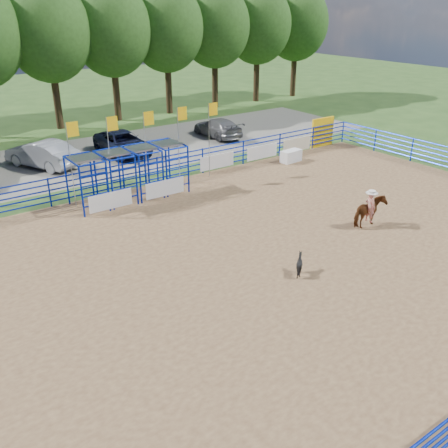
% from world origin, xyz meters
% --- Properties ---
extents(ground, '(120.00, 120.00, 0.00)m').
position_xyz_m(ground, '(0.00, 0.00, 0.00)').
color(ground, '#3C5E25').
rests_on(ground, ground).
extents(arena_dirt, '(30.00, 20.00, 0.02)m').
position_xyz_m(arena_dirt, '(0.00, 0.00, 0.01)').
color(arena_dirt, olive).
rests_on(arena_dirt, ground).
extents(gravel_strip, '(40.00, 10.00, 0.01)m').
position_xyz_m(gravel_strip, '(0.00, 17.00, 0.01)').
color(gravel_strip, slate).
rests_on(gravel_strip, ground).
extents(announcer_table, '(1.44, 0.77, 0.74)m').
position_xyz_m(announcer_table, '(8.74, 8.61, 0.39)').
color(announcer_table, white).
rests_on(announcer_table, arena_dirt).
extents(horse_and_rider, '(1.68, 0.83, 2.41)m').
position_xyz_m(horse_and_rider, '(4.88, -0.69, 0.85)').
color(horse_and_rider, '#5F3013').
rests_on(horse_and_rider, arena_dirt).
extents(calf, '(0.71, 0.64, 0.77)m').
position_xyz_m(calf, '(-0.62, -1.99, 0.41)').
color(calf, black).
rests_on(calf, arena_dirt).
extents(car_b, '(3.63, 5.22, 1.63)m').
position_xyz_m(car_b, '(-4.27, 16.71, 0.83)').
color(car_b, gray).
rests_on(car_b, gravel_strip).
extents(car_c, '(2.49, 5.27, 1.46)m').
position_xyz_m(car_c, '(0.94, 16.44, 0.74)').
color(car_c, black).
rests_on(car_c, gravel_strip).
extents(car_d, '(2.03, 4.72, 1.36)m').
position_xyz_m(car_d, '(8.63, 16.51, 0.69)').
color(car_d, '#5B5B5E').
rests_on(car_d, gravel_strip).
extents(perimeter_fence, '(30.10, 20.10, 1.50)m').
position_xyz_m(perimeter_fence, '(0.00, 0.00, 0.75)').
color(perimeter_fence, '#0822AD').
rests_on(perimeter_fence, ground).
extents(chute_assembly, '(19.32, 2.41, 4.20)m').
position_xyz_m(chute_assembly, '(-1.90, 8.84, 1.26)').
color(chute_assembly, '#0822AD').
rests_on(chute_assembly, ground).
extents(treeline, '(56.40, 6.40, 11.24)m').
position_xyz_m(treeline, '(0.00, 26.00, 7.53)').
color(treeline, '#3F2B19').
rests_on(treeline, ground).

